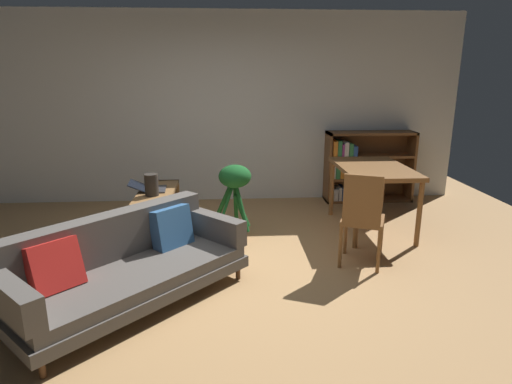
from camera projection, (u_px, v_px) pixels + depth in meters
ground_plane at (230, 278)px, 4.03m from camera, size 8.16×8.16×0.00m
back_wall_panel at (227, 109)px, 6.27m from camera, size 6.80×0.10×2.70m
fabric_couch at (125, 264)px, 3.56m from camera, size 1.94×1.95×0.71m
media_console at (158, 213)px, 5.10m from camera, size 0.41×1.13×0.52m
open_laptop at (150, 188)px, 5.08m from camera, size 0.44×0.36×0.11m
desk_speaker at (151, 185)px, 4.83m from camera, size 0.15×0.15×0.25m
potted_floor_plant at (235, 192)px, 4.80m from camera, size 0.44×0.45×0.88m
dining_table at (373, 173)px, 5.14m from camera, size 0.79×1.25×0.79m
dining_chair_near at (362, 216)px, 4.16m from camera, size 0.52×0.53×0.95m
bookshelf at (362, 166)px, 6.42m from camera, size 1.28×0.36×1.03m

